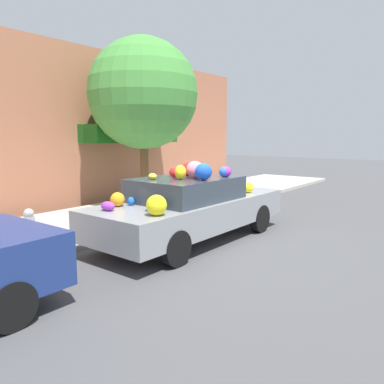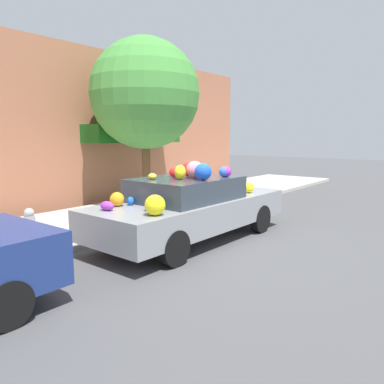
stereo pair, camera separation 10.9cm
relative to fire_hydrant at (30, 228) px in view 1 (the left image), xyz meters
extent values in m
plane|color=#4C4C4F|center=(2.47, -1.71, -0.46)|extent=(60.00, 60.00, 0.00)
cube|color=#B2ADA3|center=(2.47, 0.99, -0.40)|extent=(24.00, 3.20, 0.11)
cube|color=#B26B4C|center=(2.47, 3.24, 1.91)|extent=(18.00, 0.30, 4.74)
cube|color=#195919|center=(5.07, 2.64, 1.72)|extent=(3.50, 0.90, 0.55)
cylinder|color=brown|center=(4.31, 1.34, 0.70)|extent=(0.24, 0.24, 2.08)
sphere|color=#47933D|center=(4.31, 1.34, 2.83)|extent=(3.11, 3.11, 3.11)
cylinder|color=#B2B2B7|center=(0.00, 0.00, -0.07)|extent=(0.20, 0.20, 0.55)
sphere|color=#B2B2B7|center=(0.00, 0.00, 0.26)|extent=(0.18, 0.18, 0.18)
cube|color=gray|center=(2.47, -1.82, 0.12)|extent=(4.59, 1.80, 0.55)
cube|color=#333D47|center=(2.29, -1.82, 0.62)|extent=(2.08, 1.55, 0.44)
cylinder|color=black|center=(3.90, -1.06, -0.15)|extent=(0.61, 0.19, 0.61)
cylinder|color=black|center=(3.87, -2.64, -0.15)|extent=(0.61, 0.19, 0.61)
cylinder|color=black|center=(1.07, -1.01, -0.15)|extent=(0.61, 0.19, 0.61)
cylinder|color=black|center=(1.04, -2.59, -0.15)|extent=(0.61, 0.19, 0.61)
ellipsoid|color=purple|center=(2.89, -2.36, 0.94)|extent=(0.26, 0.27, 0.21)
sphere|color=blue|center=(3.41, -1.91, 0.57)|extent=(0.41, 0.41, 0.34)
sphere|color=purple|center=(3.86, -1.38, 0.57)|extent=(0.46, 0.46, 0.34)
ellipsoid|color=yellow|center=(2.00, -1.91, 0.97)|extent=(0.30, 0.25, 0.27)
sphere|color=red|center=(4.01, -1.49, 0.55)|extent=(0.30, 0.30, 0.30)
sphere|color=blue|center=(2.16, -2.33, 1.00)|extent=(0.38, 0.38, 0.32)
sphere|color=pink|center=(2.32, -2.01, 1.00)|extent=(0.47, 0.47, 0.33)
sphere|color=yellow|center=(3.41, -1.83, 0.48)|extent=(0.21, 0.21, 0.17)
sphere|color=yellow|center=(3.84, -2.35, 0.51)|extent=(0.32, 0.32, 0.23)
ellipsoid|color=blue|center=(1.19, -1.41, 0.48)|extent=(0.19, 0.18, 0.16)
ellipsoid|color=red|center=(2.57, -1.65, 0.99)|extent=(0.36, 0.36, 0.30)
ellipsoid|color=yellow|center=(1.67, -1.50, 0.89)|extent=(0.18, 0.18, 0.11)
sphere|color=red|center=(2.20, -1.59, 0.94)|extent=(0.28, 0.28, 0.21)
ellipsoid|color=black|center=(1.07, -2.07, 0.50)|extent=(0.32, 0.26, 0.20)
ellipsoid|color=purple|center=(0.61, -1.46, 0.48)|extent=(0.20, 0.29, 0.16)
sphere|color=blue|center=(2.86, -2.33, 0.94)|extent=(0.25, 0.25, 0.20)
sphere|color=red|center=(3.17, -1.50, 0.92)|extent=(0.23, 0.23, 0.16)
sphere|color=orange|center=(0.96, -1.30, 0.53)|extent=(0.36, 0.36, 0.26)
ellipsoid|color=green|center=(3.59, -1.87, 0.51)|extent=(0.41, 0.38, 0.22)
sphere|color=yellow|center=(0.82, -2.38, 0.57)|extent=(0.44, 0.44, 0.33)
ellipsoid|color=pink|center=(4.20, -1.19, 0.50)|extent=(0.23, 0.22, 0.20)
cylinder|color=black|center=(-1.61, -2.47, -0.18)|extent=(0.56, 0.18, 0.56)
camera|label=1|loc=(-3.44, -6.38, 1.65)|focal=35.00mm
camera|label=2|loc=(-3.37, -6.46, 1.65)|focal=35.00mm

